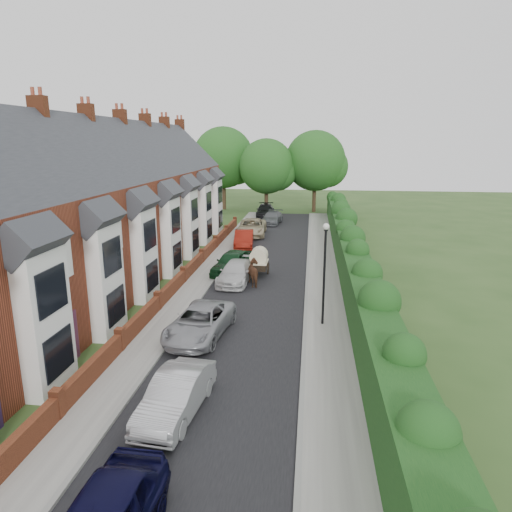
{
  "coord_description": "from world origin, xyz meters",
  "views": [
    {
      "loc": [
        2.69,
        -17.34,
        8.88
      ],
      "look_at": [
        -0.53,
        9.02,
        2.2
      ],
      "focal_mm": 32.0,
      "sensor_mm": 36.0,
      "label": 1
    }
  ],
  "objects_px": {
    "car_white": "(236,272)",
    "car_beige": "(252,227)",
    "car_green": "(233,262)",
    "horse": "(255,273)",
    "car_black": "(265,209)",
    "car_silver_b": "(200,322)",
    "horse_cart": "(259,260)",
    "car_grey": "(272,218)",
    "lamppost": "(325,262)",
    "car_red": "(244,239)",
    "car_silver_a": "(176,395)"
  },
  "relations": [
    {
      "from": "car_silver_a",
      "to": "car_green",
      "type": "distance_m",
      "value": 16.83
    },
    {
      "from": "car_white",
      "to": "horse",
      "type": "xyz_separation_m",
      "value": [
        1.3,
        -0.43,
        0.13
      ]
    },
    {
      "from": "car_green",
      "to": "car_white",
      "type": "bearing_deg",
      "value": -62.53
    },
    {
      "from": "car_grey",
      "to": "car_black",
      "type": "relative_size",
      "value": 1.13
    },
    {
      "from": "lamppost",
      "to": "car_white",
      "type": "xyz_separation_m",
      "value": [
        -5.42,
        6.6,
        -2.62
      ]
    },
    {
      "from": "car_green",
      "to": "car_black",
      "type": "relative_size",
      "value": 1.13
    },
    {
      "from": "car_grey",
      "to": "car_silver_a",
      "type": "bearing_deg",
      "value": -83.38
    },
    {
      "from": "car_white",
      "to": "car_red",
      "type": "distance_m",
      "value": 10.13
    },
    {
      "from": "car_green",
      "to": "car_grey",
      "type": "relative_size",
      "value": 1.0
    },
    {
      "from": "car_silver_b",
      "to": "car_silver_a",
      "type": "bearing_deg",
      "value": -77.05
    },
    {
      "from": "car_red",
      "to": "car_green",
      "type": "bearing_deg",
      "value": -93.17
    },
    {
      "from": "car_red",
      "to": "car_grey",
      "type": "xyz_separation_m",
      "value": [
        1.4,
        11.79,
        -0.06
      ]
    },
    {
      "from": "lamppost",
      "to": "car_green",
      "type": "height_order",
      "value": "lamppost"
    },
    {
      "from": "horse",
      "to": "car_silver_b",
      "type": "bearing_deg",
      "value": 55.63
    },
    {
      "from": "horse_cart",
      "to": "car_green",
      "type": "bearing_deg",
      "value": 168.85
    },
    {
      "from": "car_silver_b",
      "to": "car_grey",
      "type": "relative_size",
      "value": 1.08
    },
    {
      "from": "car_silver_b",
      "to": "car_white",
      "type": "bearing_deg",
      "value": 94.48
    },
    {
      "from": "car_red",
      "to": "horse_cart",
      "type": "xyz_separation_m",
      "value": [
        2.27,
        -8.46,
        0.39
      ]
    },
    {
      "from": "car_silver_b",
      "to": "car_green",
      "type": "distance_m",
      "value": 10.54
    },
    {
      "from": "car_green",
      "to": "car_beige",
      "type": "distance_m",
      "value": 13.26
    },
    {
      "from": "car_grey",
      "to": "horse",
      "type": "xyz_separation_m",
      "value": [
        0.87,
        -22.3,
        0.13
      ]
    },
    {
      "from": "lamppost",
      "to": "horse",
      "type": "height_order",
      "value": "lamppost"
    },
    {
      "from": "car_black",
      "to": "horse_cart",
      "type": "bearing_deg",
      "value": -87.47
    },
    {
      "from": "car_grey",
      "to": "lamppost",
      "type": "bearing_deg",
      "value": -73.42
    },
    {
      "from": "car_black",
      "to": "car_silver_b",
      "type": "bearing_deg",
      "value": -91.33
    },
    {
      "from": "car_red",
      "to": "car_beige",
      "type": "bearing_deg",
      "value": 83.97
    },
    {
      "from": "horse",
      "to": "horse_cart",
      "type": "xyz_separation_m",
      "value": [
        -0.0,
        2.06,
        0.32
      ]
    },
    {
      "from": "lamppost",
      "to": "car_beige",
      "type": "relative_size",
      "value": 0.9
    },
    {
      "from": "car_green",
      "to": "horse_cart",
      "type": "xyz_separation_m",
      "value": [
        1.87,
        -0.37,
        0.33
      ]
    },
    {
      "from": "car_green",
      "to": "horse",
      "type": "relative_size",
      "value": 2.44
    },
    {
      "from": "lamppost",
      "to": "car_beige",
      "type": "xyz_separation_m",
      "value": [
        -6.4,
        21.86,
        -2.5
      ]
    },
    {
      "from": "lamppost",
      "to": "car_black",
      "type": "distance_m",
      "value": 35.28
    },
    {
      "from": "car_silver_b",
      "to": "car_black",
      "type": "relative_size",
      "value": 1.23
    },
    {
      "from": "car_green",
      "to": "car_black",
      "type": "xyz_separation_m",
      "value": [
        -0.4,
        26.0,
        -0.09
      ]
    },
    {
      "from": "car_green",
      "to": "car_silver_b",
      "type": "bearing_deg",
      "value": -77.01
    },
    {
      "from": "car_silver_b",
      "to": "car_red",
      "type": "distance_m",
      "value": 18.64
    },
    {
      "from": "car_silver_b",
      "to": "car_white",
      "type": "distance_m",
      "value": 8.54
    },
    {
      "from": "car_white",
      "to": "car_beige",
      "type": "xyz_separation_m",
      "value": [
        -0.98,
        15.26,
        0.12
      ]
    },
    {
      "from": "car_white",
      "to": "car_black",
      "type": "xyz_separation_m",
      "value": [
        -0.98,
        28.0,
        0.03
      ]
    },
    {
      "from": "horse_cart",
      "to": "car_grey",
      "type": "bearing_deg",
      "value": 92.47
    },
    {
      "from": "car_green",
      "to": "car_red",
      "type": "bearing_deg",
      "value": 104.32
    },
    {
      "from": "car_silver_a",
      "to": "car_white",
      "type": "distance_m",
      "value": 14.81
    },
    {
      "from": "car_silver_a",
      "to": "car_grey",
      "type": "relative_size",
      "value": 0.92
    },
    {
      "from": "lamppost",
      "to": "car_red",
      "type": "distance_m",
      "value": 18.05
    },
    {
      "from": "horse",
      "to": "car_silver_a",
      "type": "bearing_deg",
      "value": 63.24
    },
    {
      "from": "car_beige",
      "to": "car_grey",
      "type": "xyz_separation_m",
      "value": [
        1.4,
        6.62,
        -0.12
      ]
    },
    {
      "from": "car_green",
      "to": "car_black",
      "type": "distance_m",
      "value": 26.0
    },
    {
      "from": "car_green",
      "to": "horse",
      "type": "bearing_deg",
      "value": -40.92
    },
    {
      "from": "car_white",
      "to": "car_beige",
      "type": "bearing_deg",
      "value": 97.3
    },
    {
      "from": "lamppost",
      "to": "horse",
      "type": "xyz_separation_m",
      "value": [
        -4.13,
        6.17,
        -2.49
      ]
    }
  ]
}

